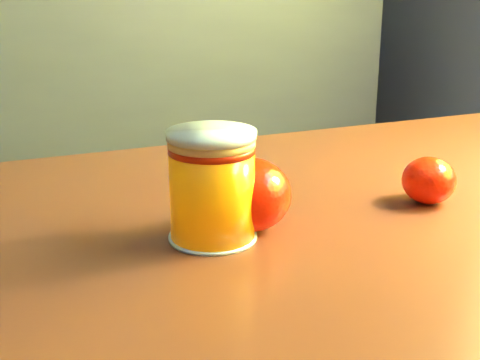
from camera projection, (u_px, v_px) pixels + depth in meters
name	position (u px, v px, depth m)	size (l,w,h in m)	color
table	(335.00, 305.00, 0.67)	(0.99, 0.71, 0.72)	brown
juice_glass	(212.00, 187.00, 0.59)	(0.08, 0.08, 0.10)	orange
orange_front	(250.00, 195.00, 0.61)	(0.08, 0.08, 0.07)	#FF1E05
orange_back	(429.00, 180.00, 0.69)	(0.06, 0.06, 0.05)	#FF1E05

